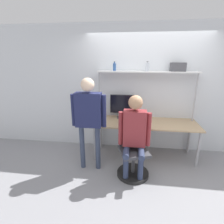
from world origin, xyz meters
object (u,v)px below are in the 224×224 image
object	(u,v)px
laptop	(135,121)
bottle_clear	(147,67)
person_standing	(89,113)
office_chair	(133,159)
bottle_blue	(114,67)
cell_phone	(146,124)
person_seated	(134,131)
storage_box	(178,67)
monitor	(122,106)

from	to	relation	value
laptop	bottle_clear	size ratio (longest dim) A/B	1.57
person_standing	bottle_clear	bearing A→B (deg)	38.31
bottle_clear	office_chair	bearing A→B (deg)	-104.16
laptop	bottle_blue	bearing A→B (deg)	143.62
cell_phone	office_chair	size ratio (longest dim) A/B	0.16
laptop	cell_phone	bearing A→B (deg)	0.92
person_seated	storage_box	world-z (taller)	storage_box
person_standing	storage_box	size ratio (longest dim) A/B	6.25
laptop	person_standing	bearing A→B (deg)	-149.88
cell_phone	person_seated	world-z (taller)	person_seated
person_seated	laptop	bearing A→B (deg)	89.38
cell_phone	storage_box	distance (m)	1.26
person_seated	bottle_clear	world-z (taller)	bottle_clear
monitor	person_seated	xyz separation A→B (m)	(0.27, -0.93, -0.17)
laptop	office_chair	world-z (taller)	laptop
bottle_clear	monitor	bearing A→B (deg)	179.71
monitor	person_standing	bearing A→B (deg)	-123.33
person_standing	bottle_blue	bearing A→B (deg)	65.82
bottle_clear	storage_box	size ratio (longest dim) A/B	0.68
monitor	office_chair	xyz separation A→B (m)	(0.26, -0.89, -0.74)
office_chair	person_standing	world-z (taller)	person_standing
person_seated	storage_box	size ratio (longest dim) A/B	5.32
monitor	bottle_clear	world-z (taller)	bottle_clear
bottle_blue	monitor	bearing A→B (deg)	0.85
cell_phone	person_standing	world-z (taller)	person_standing
monitor	laptop	size ratio (longest dim) A/B	1.79
cell_phone	person_seated	xyz separation A→B (m)	(-0.24, -0.60, 0.10)
bottle_blue	office_chair	bearing A→B (deg)	-64.22
monitor	laptop	bearing A→B (deg)	-49.90
person_standing	bottle_clear	xyz separation A→B (m)	(1.01, 0.80, 0.75)
monitor	bottle_clear	distance (m)	0.94
monitor	office_chair	size ratio (longest dim) A/B	0.55
storage_box	monitor	bearing A→B (deg)	179.87
person_standing	office_chair	bearing A→B (deg)	-6.41
cell_phone	bottle_clear	world-z (taller)	bottle_clear
monitor	laptop	world-z (taller)	monitor
laptop	bottle_clear	bearing A→B (deg)	58.32
bottle_blue	storage_box	size ratio (longest dim) A/B	0.67
monitor	bottle_blue	size ratio (longest dim) A/B	2.86
monitor	laptop	xyz separation A→B (m)	(0.28, -0.33, -0.22)
office_chair	storage_box	size ratio (longest dim) A/B	3.48
bottle_blue	storage_box	xyz separation A→B (m)	(1.24, 0.00, 0.01)
office_chair	bottle_clear	world-z (taller)	bottle_clear
person_seated	bottle_clear	distance (m)	1.37
office_chair	person_seated	world-z (taller)	person_seated
person_standing	monitor	bearing A→B (deg)	56.67
cell_phone	bottle_blue	distance (m)	1.32
cell_phone	laptop	bearing A→B (deg)	-179.08
bottle_clear	person_seated	bearing A→B (deg)	-102.73
laptop	storage_box	bearing A→B (deg)	22.77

